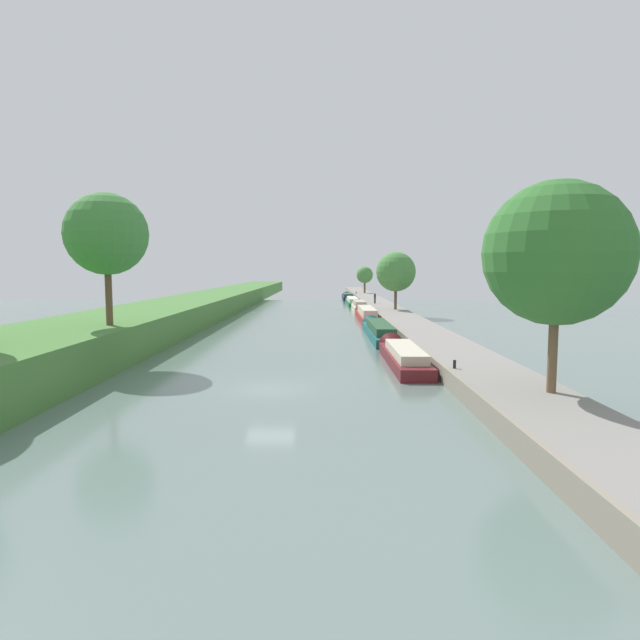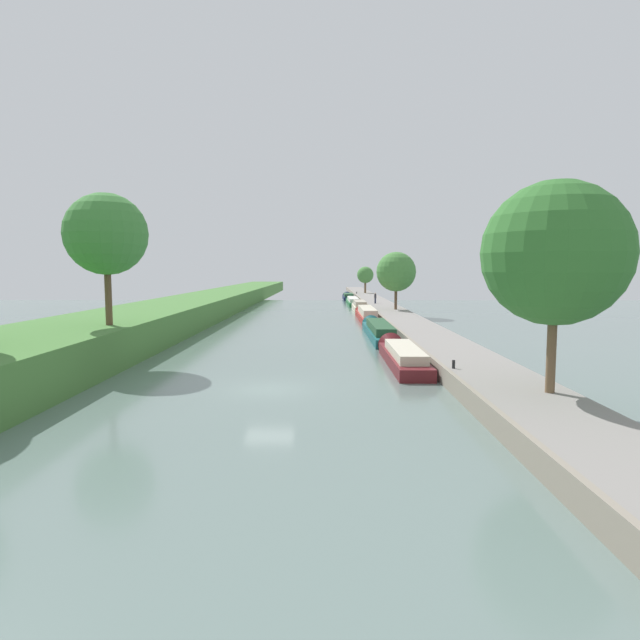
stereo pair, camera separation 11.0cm
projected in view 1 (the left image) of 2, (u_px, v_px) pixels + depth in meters
ground_plane at (270, 390)px, 27.50m from camera, size 160.00×160.00×0.00m
left_grassy_bank at (1, 365)px, 27.47m from camera, size 8.94×260.00×2.54m
right_towpath at (494, 381)px, 27.38m from camera, size 4.24×260.00×0.93m
stone_quay at (451, 380)px, 27.39m from camera, size 0.25×260.00×0.98m
narrowboat_maroon at (402, 355)px, 35.19m from camera, size 2.04×12.22×1.93m
narrowboat_teal at (378, 330)px, 49.15m from camera, size 2.01×15.82×2.00m
narrowboat_red at (366, 314)px, 65.44m from camera, size 1.95×15.58×2.14m
narrowboat_cream at (359, 306)px, 79.74m from camera, size 1.89×10.68×2.05m
narrowboat_green at (352, 301)px, 93.92m from camera, size 1.87×15.76×1.84m
narrowboat_navy at (348, 297)px, 109.09m from camera, size 2.13×11.66×2.02m
tree_rightbank_near at (557, 253)px, 22.28m from camera, size 6.08×6.08×8.96m
tree_rightbank_midnear at (396, 272)px, 69.25m from camera, size 5.14×5.14×7.49m
tree_rightbank_midfar at (365, 275)px, 117.41m from camera, size 3.63×3.63×5.81m
tree_leftbank_upstream at (106, 234)px, 34.38m from camera, size 5.28×5.28×8.55m
person_walking at (375, 298)px, 81.89m from camera, size 0.34×0.34×1.66m
mooring_bollard_near at (455, 364)px, 28.31m from camera, size 0.16×0.16×0.45m
mooring_bollard_far at (356, 293)px, 114.04m from camera, size 0.16×0.16×0.45m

